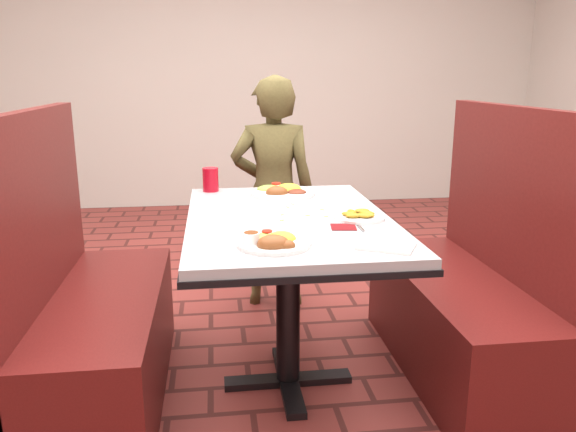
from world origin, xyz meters
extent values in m
plane|color=maroon|center=(0.00, 0.00, 0.00)|extent=(7.00, 7.00, 0.00)
cube|color=silver|center=(0.00, 3.50, 1.40)|extent=(6.00, 0.04, 2.80)
cube|color=#A7A9AB|center=(0.00, 0.00, 0.73)|extent=(0.80, 1.20, 0.03)
cube|color=black|center=(0.00, 0.00, 0.70)|extent=(0.81, 1.21, 0.02)
cylinder|color=black|center=(0.00, 0.00, 0.36)|extent=(0.10, 0.10, 0.69)
cube|color=black|center=(0.00, 0.00, 0.01)|extent=(0.55, 0.08, 0.03)
cube|color=black|center=(0.00, 0.00, 0.01)|extent=(0.08, 0.55, 0.03)
cube|color=#591714|center=(-0.75, 0.00, 0.23)|extent=(0.45, 1.20, 0.45)
cube|color=#591714|center=(-0.97, 0.00, 0.70)|extent=(0.06, 1.20, 0.95)
cube|color=#591714|center=(0.75, 0.00, 0.23)|extent=(0.45, 1.20, 0.45)
cube|color=#591714|center=(0.97, 0.00, 0.70)|extent=(0.06, 1.20, 0.95)
imported|color=brown|center=(0.04, 0.91, 0.65)|extent=(0.51, 0.36, 1.30)
cylinder|color=white|center=(-0.10, -0.39, 0.76)|extent=(0.25, 0.25, 0.01)
ellipsoid|color=yellow|center=(-0.07, -0.36, 0.79)|extent=(0.10, 0.10, 0.05)
ellipsoid|color=#89B146|center=(-0.14, -0.35, 0.78)|extent=(0.10, 0.08, 0.03)
cylinder|color=red|center=(-0.12, -0.33, 0.78)|extent=(0.04, 0.04, 0.01)
ellipsoid|color=brown|center=(-0.11, -0.44, 0.80)|extent=(0.11, 0.08, 0.06)
ellipsoid|color=brown|center=(-0.07, -0.46, 0.78)|extent=(0.06, 0.04, 0.04)
cylinder|color=white|center=(-0.17, -0.40, 0.78)|extent=(0.06, 0.06, 0.04)
cylinder|color=#652F13|center=(-0.17, -0.40, 0.80)|extent=(0.05, 0.05, 0.00)
cylinder|color=white|center=(0.03, 0.40, 0.76)|extent=(0.30, 0.30, 0.02)
ellipsoid|color=yellow|center=(0.06, 0.44, 0.80)|extent=(0.12, 0.12, 0.06)
ellipsoid|color=#89B146|center=(-0.03, 0.46, 0.79)|extent=(0.12, 0.10, 0.04)
cylinder|color=red|center=(0.01, 0.48, 0.79)|extent=(0.04, 0.04, 0.01)
ellipsoid|color=maroon|center=(0.09, 0.37, 0.78)|extent=(0.09, 0.09, 0.03)
ellipsoid|color=brown|center=(-0.01, 0.35, 0.80)|extent=(0.10, 0.08, 0.06)
cylinder|color=white|center=(0.27, -0.08, 0.76)|extent=(0.20, 0.20, 0.01)
cube|color=#5E0E10|center=(0.18, -0.20, 0.75)|extent=(0.10, 0.10, 0.00)
cube|color=#BBBABF|center=(0.24, -0.21, 0.75)|extent=(0.01, 0.12, 0.00)
cylinder|color=#B00B1A|center=(-0.31, 0.54, 0.81)|extent=(0.08, 0.08, 0.11)
cube|color=white|center=(0.27, -0.46, 0.76)|extent=(0.22, 0.20, 0.01)
cube|color=silver|center=(-0.12, -0.32, 0.76)|extent=(0.09, 0.15, 0.00)
cube|color=silver|center=(-0.08, -0.38, 0.76)|extent=(0.07, 0.14, 0.00)
camera|label=1|loc=(-0.29, -2.16, 1.31)|focal=35.00mm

